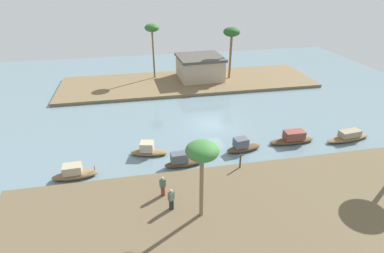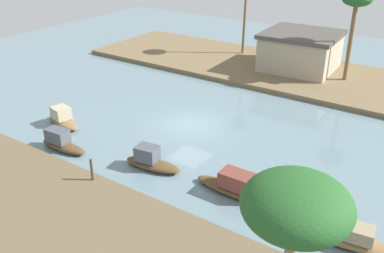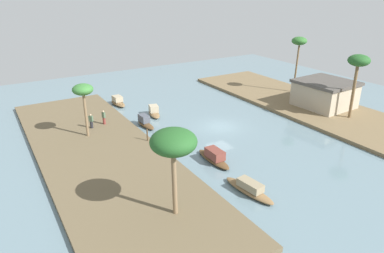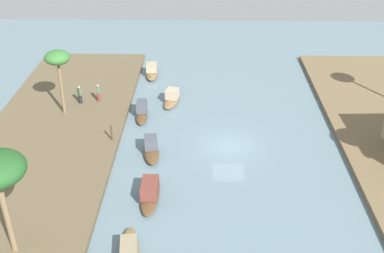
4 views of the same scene
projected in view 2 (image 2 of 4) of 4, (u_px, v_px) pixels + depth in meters
The scene contains 12 objects.
river_water at pixel (190, 125), 29.37m from camera, with size 64.85×64.85×0.00m, color slate.
riverbank_left at pixel (12, 234), 18.88m from camera, with size 36.91×10.87×0.40m, color brown.
riverbank_right at pixel (274, 70), 39.68m from camera, with size 36.91×10.87×0.40m, color brown.
sampan_downstream_large at pixel (62, 119), 29.24m from camera, with size 3.53×1.83×1.28m.
sampan_foreground at pixel (345, 236), 18.46m from camera, with size 5.01×1.73×1.05m.
sampan_near_left_bank at pixel (237, 186), 21.74m from camera, with size 4.57×1.19×1.27m.
sampan_upstream_small at pixel (151, 161), 24.08m from camera, with size 3.56×1.63×1.33m.
sampan_with_red_awning at pixel (61, 142), 26.05m from camera, with size 3.46×1.17×1.30m.
mooring_post at pixel (92, 170), 22.17m from camera, with size 0.14×0.14×1.25m, color #4C3823.
palm_tree_left_far at pixel (296, 208), 11.48m from camera, with size 3.08×3.08×6.28m.
palm_tree_right_short at pixel (357, 2), 33.72m from camera, with size 2.43×2.43×7.48m.
riverside_building at pixel (300, 50), 38.66m from camera, with size 6.80×6.64×3.35m.
Camera 2 is at (14.98, -21.81, 12.74)m, focal length 39.78 mm.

